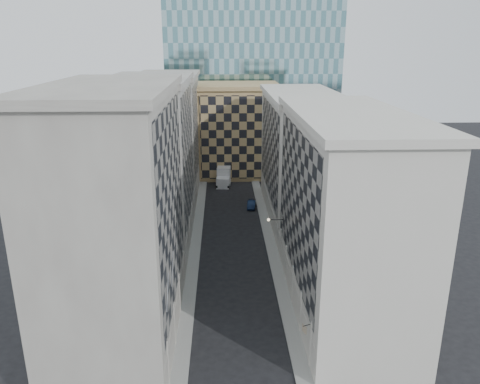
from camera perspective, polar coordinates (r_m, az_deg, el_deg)
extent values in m
cube|color=gray|center=(65.25, -5.47, -6.61)|extent=(1.50, 100.00, 0.15)
cube|color=gray|center=(65.48, 3.80, -6.47)|extent=(1.50, 100.00, 0.15)
cube|color=gray|center=(44.23, -14.65, -3.31)|extent=(10.00, 22.00, 23.00)
cube|color=gray|center=(42.92, -8.44, -1.43)|extent=(0.25, 19.36, 18.00)
cube|color=gray|center=(47.90, -7.90, -14.40)|extent=(0.45, 21.12, 3.20)
cube|color=gray|center=(41.56, -15.96, 12.11)|extent=(10.80, 22.80, 0.70)
cylinder|color=gray|center=(40.86, -9.28, -19.87)|extent=(0.90, 0.90, 4.40)
cylinder|color=gray|center=(45.30, -8.46, -15.62)|extent=(0.90, 0.90, 4.40)
cylinder|color=gray|center=(49.95, -7.81, -12.14)|extent=(0.90, 0.90, 4.40)
cylinder|color=gray|center=(54.76, -7.28, -9.26)|extent=(0.90, 0.90, 4.40)
cube|color=gray|center=(65.03, -10.69, 3.30)|extent=(10.00, 22.00, 22.00)
cube|color=gray|center=(64.13, -6.44, 4.68)|extent=(0.25, 19.36, 17.00)
cube|color=gray|center=(67.46, -6.19, -4.37)|extent=(0.45, 21.12, 3.20)
cube|color=gray|center=(63.18, -11.30, 13.30)|extent=(10.80, 22.80, 0.70)
cylinder|color=gray|center=(59.69, -6.85, -6.85)|extent=(0.90, 0.90, 4.40)
cylinder|color=gray|center=(64.71, -6.49, -4.81)|extent=(0.90, 0.90, 4.40)
cylinder|color=gray|center=(69.80, -6.18, -3.06)|extent=(0.90, 0.90, 4.40)
cylinder|color=gray|center=(74.95, -5.92, -1.56)|extent=(0.90, 0.90, 4.40)
cube|color=gray|center=(86.42, -8.65, 6.67)|extent=(10.00, 22.00, 21.00)
cube|color=gray|center=(85.74, -5.43, 7.73)|extent=(0.25, 19.36, 16.00)
cube|color=gray|center=(88.17, -5.28, 1.06)|extent=(0.45, 21.12, 3.20)
cube|color=gray|center=(85.01, -9.00, 13.86)|extent=(10.80, 22.80, 0.70)
cylinder|color=gray|center=(80.14, -5.69, -0.24)|extent=(0.90, 0.90, 4.40)
cylinder|color=gray|center=(85.38, -5.48, 0.91)|extent=(0.90, 0.90, 4.40)
cylinder|color=gray|center=(90.65, -5.31, 1.93)|extent=(0.90, 0.90, 4.40)
cylinder|color=gray|center=(95.94, -5.15, 2.83)|extent=(0.90, 0.90, 4.40)
cube|color=beige|center=(49.05, 12.56, -2.90)|extent=(10.00, 26.00, 20.00)
cube|color=gray|center=(47.54, 6.98, -1.35)|extent=(0.25, 22.88, 15.00)
cube|color=beige|center=(51.65, 6.65, -11.77)|extent=(0.45, 24.96, 3.20)
cube|color=beige|center=(46.47, 13.43, 9.12)|extent=(10.80, 26.80, 0.70)
cylinder|color=beige|center=(42.75, 9.08, -17.93)|extent=(0.90, 0.90, 4.40)
cylinder|color=beige|center=(46.97, 7.84, -14.25)|extent=(0.90, 0.90, 4.40)
cylinder|color=beige|center=(51.38, 6.84, -11.18)|extent=(0.90, 0.90, 4.40)
cylinder|color=beige|center=(55.92, 6.02, -8.60)|extent=(0.90, 0.90, 4.40)
cylinder|color=beige|center=(60.57, 5.33, -6.41)|extent=(0.90, 0.90, 4.40)
cube|color=beige|center=(74.45, 7.41, 4.12)|extent=(10.00, 28.00, 19.00)
cube|color=gray|center=(73.45, 3.69, 5.25)|extent=(0.25, 24.64, 14.00)
cube|color=beige|center=(76.08, 3.61, -1.67)|extent=(0.45, 26.88, 3.20)
cube|color=beige|center=(72.76, 7.73, 11.68)|extent=(10.80, 28.80, 0.70)
cube|color=tan|center=(99.00, -0.26, 7.41)|extent=(16.00, 14.00, 18.00)
cube|color=tan|center=(92.03, -0.10, 6.61)|extent=(15.20, 0.25, 16.50)
cube|color=tan|center=(97.72, -0.27, 12.84)|extent=(16.80, 14.80, 0.80)
cube|color=#2F2B24|center=(112.05, -1.56, 11.23)|extent=(6.00, 6.00, 28.00)
cube|color=#2F2B24|center=(111.29, -1.63, 18.76)|extent=(7.00, 7.00, 1.40)
cylinder|color=gray|center=(38.62, -8.83, -11.92)|extent=(0.10, 2.33, 2.33)
cylinder|color=gray|center=(42.12, -8.24, -9.22)|extent=(0.10, 2.33, 2.33)
cylinder|color=black|center=(57.59, 4.39, -3.38)|extent=(1.80, 0.08, 0.08)
sphere|color=#FFE5B2|center=(57.50, 3.50, -3.40)|extent=(0.36, 0.36, 0.36)
cube|color=silver|center=(90.47, -2.09, 1.18)|extent=(2.69, 2.89, 2.03)
cube|color=silver|center=(93.07, -1.96, 2.13)|extent=(2.91, 4.25, 3.49)
cylinder|color=black|center=(89.86, -2.84, 0.71)|extent=(0.42, 1.04, 1.01)
cylinder|color=black|center=(89.68, -1.41, 0.69)|extent=(0.42, 1.04, 1.01)
cylinder|color=black|center=(94.79, -2.57, 1.64)|extent=(0.42, 1.04, 1.01)
cylinder|color=black|center=(94.63, -1.21, 1.62)|extent=(0.42, 1.04, 1.01)
imported|color=#0F1C37|center=(79.50, 1.41, -1.50)|extent=(1.78, 3.97, 1.26)
cylinder|color=black|center=(41.51, 8.16, -15.77)|extent=(0.73, 0.34, 0.06)
cube|color=tan|center=(41.68, 7.85, -16.23)|extent=(0.30, 0.64, 0.67)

